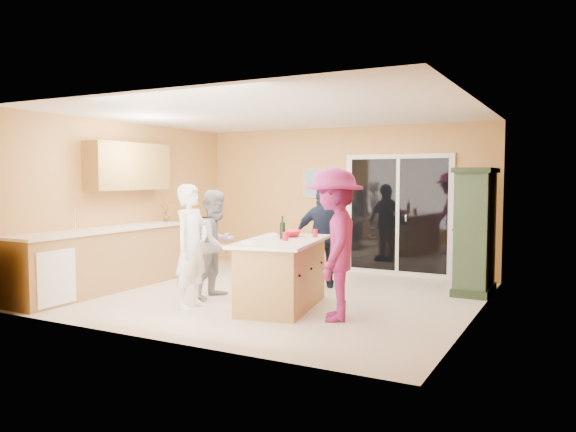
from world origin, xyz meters
The scene contains 22 objects.
floor centered at (0.00, 0.00, 0.00)m, with size 5.50×5.50×0.00m, color beige.
ceiling centered at (0.00, 0.00, 2.60)m, with size 5.50×5.00×0.10m, color silver.
wall_back centered at (0.00, 2.50, 1.30)m, with size 5.50×0.10×2.60m, color #E7BC5F.
wall_front centered at (0.00, -2.50, 1.30)m, with size 5.50×0.10×2.60m, color #E7BC5F.
wall_left centered at (-2.75, 0.00, 1.30)m, with size 0.10×5.00×2.60m, color #E7BC5F.
wall_right centered at (2.75, 0.00, 1.30)m, with size 0.10×5.00×2.60m, color #E7BC5F.
left_cabinet_run centered at (-2.45, -1.05, 0.46)m, with size 0.65×3.05×1.24m.
upper_cabinets centered at (-2.58, -0.20, 1.88)m, with size 0.35×1.60×0.75m, color #A3733F.
sliding_door centered at (1.05, 2.46, 1.05)m, with size 1.90×0.07×2.10m.
framed_picture centered at (-0.55, 2.48, 1.60)m, with size 0.46×0.04×0.56m.
kitchen_island centered at (0.43, -0.60, 0.42)m, with size 1.21×1.84×0.89m.
green_hutch centered at (2.49, 1.54, 0.90)m, with size 0.53×1.00×1.84m.
woman_white centered at (-0.60, -1.16, 0.81)m, with size 0.59×0.39×1.62m, color white.
woman_grey centered at (-0.70, -0.47, 0.76)m, with size 0.74×0.58×1.52m, color #9D9C9F.
woman_navy centered at (0.36, 0.89, 0.78)m, with size 0.92×0.38×1.57m, color #182136.
woman_magenta centered at (1.27, -0.85, 0.91)m, with size 1.18×0.68×1.82m, color #891E67.
serving_bowl centered at (0.32, -0.20, 0.93)m, with size 0.34×0.34×0.08m, color red.
tulip_vase centered at (-2.45, 0.52, 1.12)m, with size 0.19×0.13×0.35m, color #B51F12.
tumbler_near centered at (0.52, -0.66, 0.95)m, with size 0.07×0.07×0.11m, color red.
tumbler_far centered at (0.67, -0.11, 0.95)m, with size 0.07×0.07×0.11m, color red.
wine_bottle centered at (0.40, -0.53, 1.01)m, with size 0.07×0.07×0.30m.
white_plate centered at (0.21, -1.06, 0.90)m, with size 0.20×0.20×0.01m, color white.
Camera 1 is at (3.89, -6.96, 1.71)m, focal length 35.00 mm.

